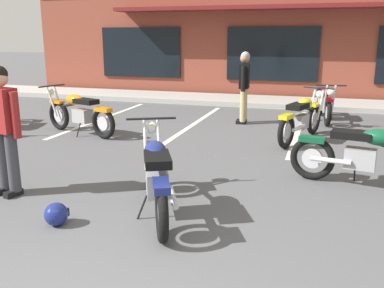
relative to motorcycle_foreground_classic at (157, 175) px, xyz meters
The scene contains 12 objects.
ground_plane 1.16m from the motorcycle_foreground_classic, 84.35° to the left, with size 80.00×80.00×0.00m, color #515154.
sidewalk_kerb 8.68m from the motorcycle_foreground_classic, 89.31° to the left, with size 22.00×1.80×0.14m, color #A8A59E.
brick_storefront_building 12.64m from the motorcycle_foreground_classic, 89.51° to the left, with size 17.11×6.61×3.66m.
painted_stall_lines 5.09m from the motorcycle_foreground_classic, 88.82° to the left, with size 7.32×4.80×0.01m.
motorcycle_foreground_classic is the anchor object (origin of this frame).
motorcycle_red_sportbike 4.58m from the motorcycle_foreground_classic, 132.61° to the left, with size 2.03×1.02×0.98m.
motorcycle_black_cruiser 4.39m from the motorcycle_foreground_classic, 71.29° to the left, with size 0.97×2.04×0.98m.
motorcycle_blue_standard 2.93m from the motorcycle_foreground_classic, 33.90° to the left, with size 2.10×0.75×0.98m.
motorcycle_green_cafe_racer 6.68m from the motorcycle_foreground_classic, 74.29° to the left, with size 0.71×2.10×0.98m.
person_in_black_shirt 5.53m from the motorcycle_foreground_classic, 90.06° to the left, with size 0.30×0.61×1.68m.
person_in_shorts_foreground 2.12m from the motorcycle_foreground_classic, behind, with size 0.61×0.34×1.68m.
helmet_on_pavement 1.19m from the motorcycle_foreground_classic, 143.99° to the right, with size 0.26×0.26×0.26m.
Camera 1 is at (1.69, -1.79, 2.04)m, focal length 39.99 mm.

